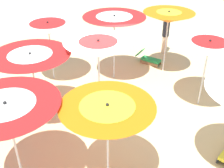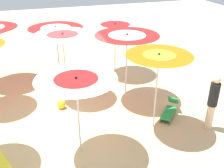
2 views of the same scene
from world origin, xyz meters
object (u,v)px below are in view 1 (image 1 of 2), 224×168
beachgoer_0 (166,34)px  beach_umbrella_1 (209,47)px  lounger_3 (149,59)px  beach_ball (129,110)px  beach_umbrella_7 (31,61)px  lounger_1 (80,105)px  beach_umbrella_8 (48,28)px  beach_umbrella_2 (168,17)px  beach_umbrella_3 (107,113)px  beach_umbrella_6 (7,112)px  beach_umbrella_4 (98,47)px  beach_umbrella_5 (114,21)px

beachgoer_0 → beach_umbrella_1: bearing=-49.0°
lounger_3 → beach_ball: size_ratio=3.38×
beach_umbrella_7 → lounger_1: size_ratio=1.84×
beach_umbrella_8 → beach_umbrella_7: bearing=-9.7°
beach_umbrella_2 → lounger_3: size_ratio=2.39×
beach_umbrella_3 → beach_umbrella_8: beach_umbrella_3 is taller
beach_umbrella_8 → beach_umbrella_3: bearing=13.7°
beach_umbrella_7 → beach_umbrella_8: (-2.48, 0.42, 0.06)m
beach_umbrella_1 → beach_umbrella_6: size_ratio=0.97×
beach_umbrella_4 → beachgoer_0: size_ratio=1.37×
beach_umbrella_3 → beach_umbrella_7: size_ratio=1.02×
beach_umbrella_2 → beach_umbrella_6: bearing=-46.3°
beach_ball → beach_umbrella_2: bearing=142.7°
beach_umbrella_2 → beach_umbrella_8: size_ratio=1.09×
beach_umbrella_3 → beach_ball: (-2.54, 1.10, -1.94)m
beach_umbrella_6 → beach_umbrella_7: size_ratio=1.05×
beach_umbrella_3 → lounger_3: (-5.97, 2.76, -1.90)m
beach_umbrella_3 → lounger_3: bearing=155.2°
beach_umbrella_3 → beach_umbrella_5: (-5.03, 1.04, 0.20)m
beach_umbrella_4 → beach_umbrella_8: 2.89m
beach_umbrella_7 → lounger_1: beach_umbrella_7 is taller
lounger_1 → beachgoer_0: bearing=69.6°
beach_umbrella_4 → beach_umbrella_6: size_ratio=1.04×
beach_umbrella_3 → beach_umbrella_8: (-5.37, -1.31, -0.04)m
beach_umbrella_5 → beach_umbrella_7: 3.52m
beach_umbrella_4 → beach_umbrella_6: (2.61, -2.18, -0.13)m
lounger_1 → beach_umbrella_5: bearing=80.1°
beach_umbrella_3 → beach_umbrella_6: (-0.31, -1.99, 0.06)m
beach_umbrella_1 → beach_umbrella_2: (-2.47, -0.43, 0.17)m
beach_umbrella_2 → beach_umbrella_4: beach_umbrella_2 is taller
beach_umbrella_6 → beach_umbrella_8: 5.11m
beach_umbrella_2 → beach_umbrella_7: 5.40m
beach_umbrella_1 → beach_umbrella_3: bearing=-52.4°
lounger_1 → lounger_3: (-2.91, 3.22, -0.00)m
beach_umbrella_1 → beach_ball: beach_umbrella_1 is taller
lounger_3 → beachgoer_0: 1.51m
beach_umbrella_2 → beach_umbrella_5: size_ratio=1.00×
beach_umbrella_3 → beach_umbrella_6: size_ratio=0.97×
beach_umbrella_8 → beach_ball: size_ratio=7.41×
lounger_3 → beach_umbrella_1: bearing=-32.5°
beach_umbrella_4 → lounger_1: size_ratio=2.02×
beach_ball → beach_umbrella_6: bearing=-54.1°
beach_umbrella_5 → beach_umbrella_8: size_ratio=1.09×
beach_umbrella_2 → beach_umbrella_7: (2.32, -4.86, -0.27)m
beach_umbrella_2 → beach_ball: (2.66, -2.03, -2.11)m
beach_umbrella_7 → lounger_3: beach_umbrella_7 is taller
beach_umbrella_7 → lounger_3: bearing=124.5°
beach_umbrella_4 → beachgoer_0: bearing=138.1°
beach_umbrella_2 → lounger_3: 2.24m
beach_umbrella_6 → beach_umbrella_8: (-5.06, 0.68, -0.10)m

